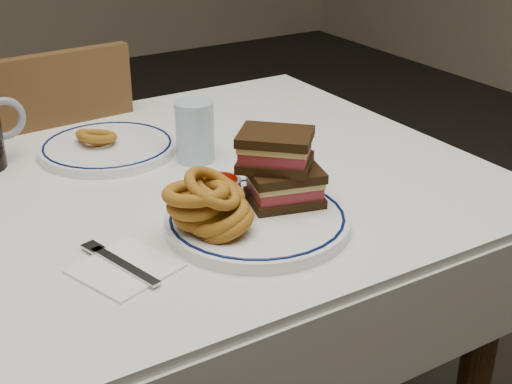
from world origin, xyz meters
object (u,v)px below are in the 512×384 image
chair_far (34,223)px  reuben_sandwich (280,168)px  main_plate (257,220)px  far_plate (108,147)px

chair_far → reuben_sandwich: 0.78m
main_plate → chair_far: bearing=103.5°
reuben_sandwich → far_plate: bearing=110.6°
main_plate → reuben_sandwich: bearing=24.4°
reuben_sandwich → far_plate: reuben_sandwich is taller
reuben_sandwich → far_plate: (-0.14, 0.37, -0.06)m
main_plate → reuben_sandwich: 0.09m
chair_far → far_plate: size_ratio=3.61×
reuben_sandwich → far_plate: 0.40m
main_plate → far_plate: 0.40m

